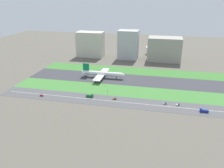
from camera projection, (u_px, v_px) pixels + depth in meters
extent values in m
plane|color=#5B564C|center=(128.00, 80.00, 321.26)|extent=(800.00, 800.00, 0.00)
cube|color=#38383D|center=(128.00, 80.00, 321.24)|extent=(280.00, 46.00, 0.10)
cube|color=#3D7A33|center=(132.00, 71.00, 358.54)|extent=(280.00, 36.00, 0.10)
cube|color=#427F38|center=(122.00, 91.00, 283.95)|extent=(280.00, 36.00, 0.10)
cube|color=#4C4C4F|center=(117.00, 102.00, 254.84)|extent=(280.00, 28.00, 0.10)
cube|color=silver|center=(117.00, 102.00, 254.82)|extent=(266.00, 0.50, 0.01)
cylinder|color=white|center=(103.00, 74.00, 326.29)|extent=(56.00, 6.00, 6.00)
cone|color=white|center=(124.00, 75.00, 320.16)|extent=(4.00, 5.70, 5.70)
cone|color=white|center=(83.00, 72.00, 332.24)|extent=(5.00, 5.40, 5.40)
cube|color=#0C724C|center=(86.00, 67.00, 328.51)|extent=(9.00, 0.80, 11.00)
cube|color=white|center=(86.00, 72.00, 331.25)|extent=(6.00, 16.00, 0.60)
cube|color=white|center=(104.00, 71.00, 340.78)|extent=(10.00, 26.00, 1.00)
cylinder|color=gray|center=(104.00, 74.00, 335.91)|extent=(5.00, 3.20, 3.20)
cube|color=white|center=(99.00, 78.00, 313.49)|extent=(10.00, 26.00, 1.00)
cylinder|color=gray|center=(101.00, 78.00, 319.54)|extent=(5.00, 3.20, 3.20)
cylinder|color=black|center=(116.00, 78.00, 323.95)|extent=(1.00, 1.00, 3.20)
cylinder|color=black|center=(101.00, 76.00, 331.96)|extent=(1.00, 1.00, 3.20)
cylinder|color=black|center=(100.00, 77.00, 325.59)|extent=(1.00, 1.00, 3.20)
cube|color=navy|center=(204.00, 111.00, 231.29)|extent=(8.40, 2.50, 2.80)
cube|color=navy|center=(201.00, 109.00, 231.22)|extent=(2.00, 2.30, 1.20)
cube|color=#B2191E|center=(42.00, 96.00, 268.31)|extent=(4.40, 1.80, 1.10)
cube|color=#333D4C|center=(41.00, 95.00, 268.11)|extent=(2.20, 1.66, 0.90)
cube|color=silver|center=(178.00, 105.00, 245.79)|extent=(4.40, 1.80, 1.10)
cube|color=#333D4C|center=(179.00, 104.00, 245.26)|extent=(2.20, 1.66, 0.90)
cube|color=#19662D|center=(90.00, 96.00, 265.75)|extent=(8.40, 2.50, 2.80)
cube|color=#19662D|center=(92.00, 95.00, 264.37)|extent=(2.00, 2.30, 1.20)
cube|color=#99999E|center=(165.00, 104.00, 248.63)|extent=(4.40, 1.80, 1.10)
cube|color=#333D4C|center=(166.00, 103.00, 248.11)|extent=(2.20, 1.66, 0.90)
cube|color=brown|center=(115.00, 99.00, 260.04)|extent=(4.40, 1.80, 1.10)
cube|color=#333D4C|center=(115.00, 98.00, 259.51)|extent=(2.20, 1.66, 0.90)
cylinder|color=#4C4C51|center=(108.00, 93.00, 268.46)|extent=(0.24, 0.24, 6.00)
cube|color=black|center=(108.00, 91.00, 267.16)|extent=(0.36, 0.36, 1.20)
sphere|color=#19D826|center=(108.00, 90.00, 266.87)|extent=(0.24, 0.24, 0.24)
cube|color=beige|center=(90.00, 44.00, 434.91)|extent=(49.97, 26.41, 46.74)
cube|color=#B2B2B7|center=(128.00, 45.00, 419.22)|extent=(36.03, 26.56, 51.80)
cube|color=#9E998E|center=(164.00, 49.00, 407.70)|extent=(58.06, 34.91, 41.68)
cylinder|color=silver|center=(150.00, 50.00, 459.20)|extent=(18.01, 18.01, 14.17)
cylinder|color=silver|center=(166.00, 51.00, 453.05)|extent=(16.31, 16.31, 13.25)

